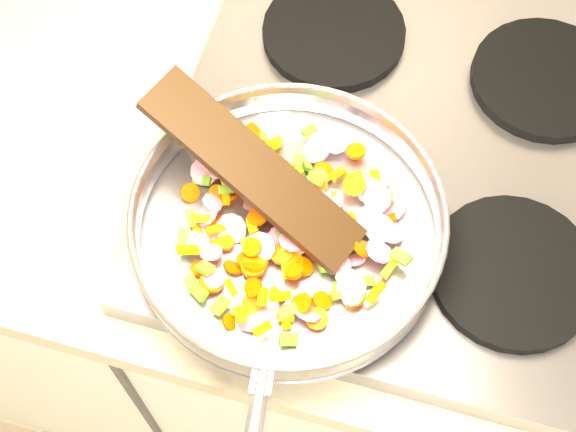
# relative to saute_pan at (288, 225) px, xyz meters

# --- Properties ---
(cooktop) EXTENTS (0.60, 0.60, 0.04)m
(cooktop) POSITION_rel_saute_pan_xyz_m (0.12, 0.17, -0.07)
(cooktop) COLOR #939399
(cooktop) RESTS_ON counter_top
(grate_fl) EXTENTS (0.19, 0.19, 0.02)m
(grate_fl) POSITION_rel_saute_pan_xyz_m (-0.02, 0.03, -0.04)
(grate_fl) COLOR black
(grate_fl) RESTS_ON cooktop
(grate_fr) EXTENTS (0.19, 0.19, 0.02)m
(grate_fr) POSITION_rel_saute_pan_xyz_m (0.26, 0.03, -0.04)
(grate_fr) COLOR black
(grate_fr) RESTS_ON cooktop
(grate_bl) EXTENTS (0.19, 0.19, 0.02)m
(grate_bl) POSITION_rel_saute_pan_xyz_m (-0.02, 0.31, -0.04)
(grate_bl) COLOR black
(grate_bl) RESTS_ON cooktop
(grate_br) EXTENTS (0.19, 0.19, 0.02)m
(grate_br) POSITION_rel_saute_pan_xyz_m (0.26, 0.31, -0.04)
(grate_br) COLOR black
(grate_br) RESTS_ON cooktop
(saute_pan) EXTENTS (0.39, 0.56, 0.06)m
(saute_pan) POSITION_rel_saute_pan_xyz_m (0.00, 0.00, 0.00)
(saute_pan) COLOR #9E9EA5
(saute_pan) RESTS_ON grate_fl
(vegetable_heap) EXTENTS (0.28, 0.28, 0.05)m
(vegetable_heap) POSITION_rel_saute_pan_xyz_m (0.00, 0.00, -0.01)
(vegetable_heap) COLOR #F64B00
(vegetable_heap) RESTS_ON saute_pan
(wooden_spatula) EXTENTS (0.27, 0.16, 0.10)m
(wooden_spatula) POSITION_rel_saute_pan_xyz_m (-0.05, 0.04, 0.04)
(wooden_spatula) COLOR black
(wooden_spatula) RESTS_ON saute_pan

